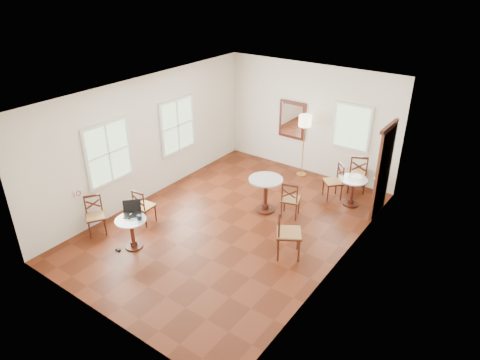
% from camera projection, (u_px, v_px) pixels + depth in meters
% --- Properties ---
extents(ground, '(7.00, 7.00, 0.00)m').
position_uv_depth(ground, '(232.00, 224.00, 9.71)').
color(ground, '#5C220F').
rests_on(ground, ground).
extents(room_shell, '(5.02, 7.02, 3.01)m').
position_uv_depth(room_shell, '(237.00, 142.00, 9.08)').
color(room_shell, white).
rests_on(room_shell, ground).
extents(cafe_table_near, '(0.63, 0.63, 0.67)m').
position_uv_depth(cafe_table_near, '(132.00, 230.00, 8.76)').
color(cafe_table_near, '#411A10').
rests_on(cafe_table_near, ground).
extents(cafe_table_mid, '(0.79, 0.79, 0.84)m').
position_uv_depth(cafe_table_mid, '(266.00, 191.00, 10.03)').
color(cafe_table_mid, '#411A10').
rests_on(cafe_table_mid, ground).
extents(cafe_table_back, '(0.66, 0.66, 0.70)m').
position_uv_depth(cafe_table_back, '(352.00, 189.00, 10.31)').
color(cafe_table_back, '#411A10').
rests_on(cafe_table_back, ground).
extents(chair_near_a, '(0.42, 0.42, 0.86)m').
position_uv_depth(chair_near_a, '(144.00, 206.00, 9.59)').
color(chair_near_a, '#411A10').
rests_on(chair_near_a, ground).
extents(chair_near_b, '(0.55, 0.55, 0.86)m').
position_uv_depth(chair_near_b, '(95.00, 216.00, 9.23)').
color(chair_near_b, '#411A10').
rests_on(chair_near_b, ground).
extents(chair_mid_a, '(0.52, 0.52, 0.90)m').
position_uv_depth(chair_mid_a, '(290.00, 199.00, 9.82)').
color(chair_mid_a, '#411A10').
rests_on(chair_mid_a, ground).
extents(chair_mid_b, '(0.68, 0.68, 1.08)m').
position_uv_depth(chair_mid_b, '(287.00, 232.00, 8.47)').
color(chair_mid_b, '#411A10').
rests_on(chair_mid_b, ground).
extents(chair_back_a, '(0.63, 0.63, 1.03)m').
position_uv_depth(chair_back_a, '(357.00, 173.00, 10.92)').
color(chair_back_a, '#411A10').
rests_on(chair_back_a, ground).
extents(chair_back_b, '(0.59, 0.59, 0.91)m').
position_uv_depth(chair_back_b, '(334.00, 181.00, 10.61)').
color(chair_back_b, '#411A10').
rests_on(chair_back_b, ground).
extents(floor_lamp, '(0.34, 0.34, 1.73)m').
position_uv_depth(floor_lamp, '(305.00, 125.00, 11.30)').
color(floor_lamp, '#BF8C3F').
rests_on(floor_lamp, ground).
extents(laptop, '(0.47, 0.47, 0.26)m').
position_uv_depth(laptop, '(132.00, 210.00, 8.83)').
color(laptop, black).
rests_on(laptop, cafe_table_near).
extents(mouse, '(0.10, 0.08, 0.03)m').
position_uv_depth(mouse, '(129.00, 218.00, 8.66)').
color(mouse, black).
rests_on(mouse, cafe_table_near).
extents(navy_mug, '(0.13, 0.09, 0.10)m').
position_uv_depth(navy_mug, '(139.00, 218.00, 8.61)').
color(navy_mug, black).
rests_on(navy_mug, cafe_table_near).
extents(water_glass, '(0.06, 0.06, 0.10)m').
position_uv_depth(water_glass, '(131.00, 216.00, 8.69)').
color(water_glass, white).
rests_on(water_glass, cafe_table_near).
extents(power_adapter, '(0.10, 0.06, 0.04)m').
position_uv_depth(power_adapter, '(118.00, 250.00, 8.82)').
color(power_adapter, black).
rests_on(power_adapter, ground).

